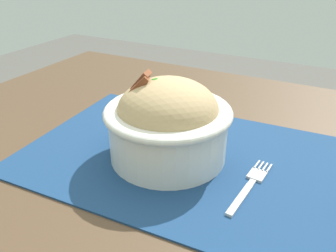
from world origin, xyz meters
name	(u,v)px	position (x,y,z in m)	size (l,w,h in m)	color
table	(186,193)	(0.00, 0.00, 0.64)	(1.06, 0.82, 0.71)	#4C3826
placemat	(177,156)	(-0.01, 0.00, 0.71)	(0.46, 0.32, 0.00)	navy
bowl	(168,121)	(-0.03, -0.01, 0.77)	(0.21, 0.21, 0.13)	silver
fork	(251,184)	(0.10, -0.02, 0.71)	(0.03, 0.13, 0.00)	beige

